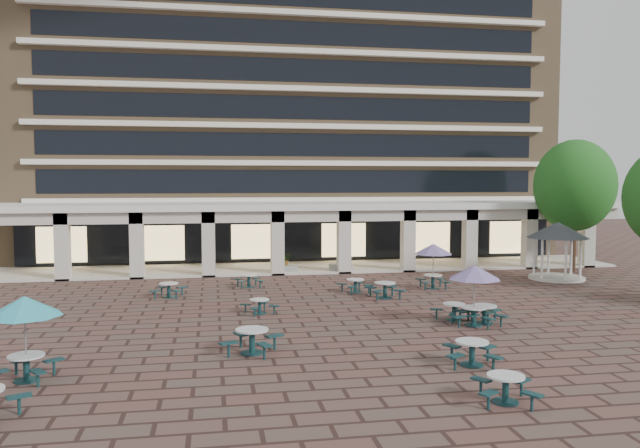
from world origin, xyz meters
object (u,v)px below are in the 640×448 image
Objects in this scene: planter_right at (341,265)px; gazebo at (557,237)px; picnic_table_1 at (472,351)px; picnic_table_2 at (506,386)px; planter_left at (286,266)px.

gazebo is at bearing -22.71° from planter_right.
gazebo is at bearing 68.70° from picnic_table_1.
planter_right reaches higher than picnic_table_1.
gazebo reaches higher than picnic_table_1.
picnic_table_2 is at bearing -91.28° from planter_right.
gazebo is at bearing 70.42° from picnic_table_2.
planter_left is 3.58m from planter_right.
picnic_table_2 is 23.91m from planter_right.
picnic_table_2 is at bearing -81.88° from picnic_table_1.
gazebo is 16.57m from planter_left.
planter_left is at bearing 162.12° from gazebo.
gazebo is 2.41× the size of planter_left.
picnic_table_2 is 22.77m from gazebo.
gazebo is at bearing -17.88° from planter_left.
picnic_table_1 is at bearing -80.25° from planter_left.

